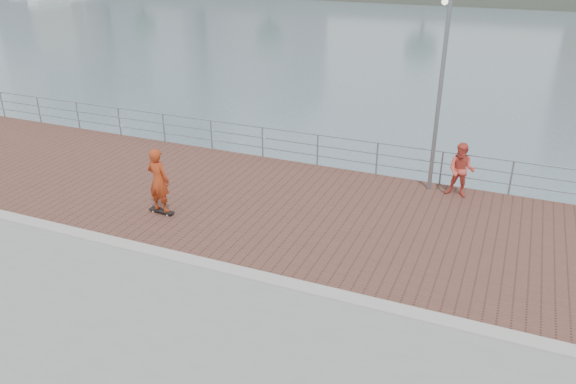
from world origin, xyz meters
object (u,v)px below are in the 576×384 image
at_px(bystander, 461,170).
at_px(street_lamp, 443,45).
at_px(guardrail, 347,150).
at_px(skateboarder, 158,180).

bearing_deg(bystander, street_lamp, -158.91).
distance_m(street_lamp, bystander, 3.74).
xyz_separation_m(guardrail, street_lamp, (2.84, -0.96, 3.78)).
xyz_separation_m(guardrail, bystander, (3.73, -0.70, 0.16)).
height_order(street_lamp, bystander, street_lamp).
bearing_deg(skateboarder, street_lamp, -143.19).
bearing_deg(skateboarder, bystander, -144.82).
bearing_deg(guardrail, bystander, -10.55).
bearing_deg(skateboarder, guardrail, -121.89).
height_order(guardrail, skateboarder, skateboarder).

